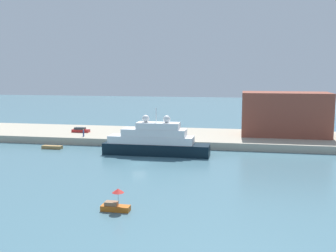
{
  "coord_description": "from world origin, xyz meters",
  "views": [
    {
      "loc": [
        19.85,
        -74.43,
        17.92
      ],
      "look_at": [
        4.61,
        6.0,
        6.66
      ],
      "focal_mm": 43.18,
      "sensor_mm": 36.0,
      "label": 1
    }
  ],
  "objects_px": {
    "parked_car": "(81,130)",
    "mooring_bollard": "(161,139)",
    "person_figure": "(84,133)",
    "large_yacht": "(155,142)",
    "harbor_building": "(285,114)",
    "work_barge": "(52,147)",
    "small_motorboat": "(116,203)"
  },
  "relations": [
    {
      "from": "small_motorboat",
      "to": "work_barge",
      "type": "height_order",
      "value": "small_motorboat"
    },
    {
      "from": "large_yacht",
      "to": "harbor_building",
      "type": "relative_size",
      "value": 1.07
    },
    {
      "from": "small_motorboat",
      "to": "work_barge",
      "type": "relative_size",
      "value": 0.8
    },
    {
      "from": "small_motorboat",
      "to": "parked_car",
      "type": "height_order",
      "value": "parked_car"
    },
    {
      "from": "large_yacht",
      "to": "mooring_bollard",
      "type": "distance_m",
      "value": 8.51
    },
    {
      "from": "parked_car",
      "to": "person_figure",
      "type": "height_order",
      "value": "person_figure"
    },
    {
      "from": "large_yacht",
      "to": "parked_car",
      "type": "xyz_separation_m",
      "value": [
        -23.79,
        16.36,
        -0.53
      ]
    },
    {
      "from": "work_barge",
      "to": "mooring_bollard",
      "type": "bearing_deg",
      "value": 14.84
    },
    {
      "from": "large_yacht",
      "to": "work_barge",
      "type": "distance_m",
      "value": 24.98
    },
    {
      "from": "person_figure",
      "to": "parked_car",
      "type": "bearing_deg",
      "value": 118.27
    },
    {
      "from": "harbor_building",
      "to": "small_motorboat",
      "type": "bearing_deg",
      "value": -114.9
    },
    {
      "from": "person_figure",
      "to": "large_yacht",
      "type": "bearing_deg",
      "value": -25.73
    },
    {
      "from": "work_barge",
      "to": "mooring_bollard",
      "type": "xyz_separation_m",
      "value": [
        24.34,
        6.45,
        1.71
      ]
    },
    {
      "from": "parked_car",
      "to": "harbor_building",
      "type": "bearing_deg",
      "value": 4.92
    },
    {
      "from": "small_motorboat",
      "to": "mooring_bollard",
      "type": "distance_m",
      "value": 43.84
    },
    {
      "from": "work_barge",
      "to": "small_motorboat",
      "type": "bearing_deg",
      "value": -53.61
    },
    {
      "from": "harbor_building",
      "to": "parked_car",
      "type": "xyz_separation_m",
      "value": [
        -52.53,
        -4.52,
        -4.87
      ]
    },
    {
      "from": "large_yacht",
      "to": "person_figure",
      "type": "relative_size",
      "value": 12.65
    },
    {
      "from": "person_figure",
      "to": "mooring_bollard",
      "type": "bearing_deg",
      "value": -3.72
    },
    {
      "from": "work_barge",
      "to": "person_figure",
      "type": "xyz_separation_m",
      "value": [
        4.55,
        7.73,
        2.21
      ]
    },
    {
      "from": "large_yacht",
      "to": "mooring_bollard",
      "type": "height_order",
      "value": "large_yacht"
    },
    {
      "from": "small_motorboat",
      "to": "parked_car",
      "type": "bearing_deg",
      "value": 117.15
    },
    {
      "from": "parked_car",
      "to": "mooring_bollard",
      "type": "xyz_separation_m",
      "value": [
        23.34,
        -7.9,
        -0.21
      ]
    },
    {
      "from": "small_motorboat",
      "to": "person_figure",
      "type": "xyz_separation_m",
      "value": [
        -22.91,
        45.0,
        1.59
      ]
    },
    {
      "from": "small_motorboat",
      "to": "work_barge",
      "type": "bearing_deg",
      "value": 126.39
    },
    {
      "from": "mooring_bollard",
      "to": "parked_car",
      "type": "bearing_deg",
      "value": 161.31
    },
    {
      "from": "large_yacht",
      "to": "harbor_building",
      "type": "height_order",
      "value": "harbor_building"
    },
    {
      "from": "work_barge",
      "to": "person_figure",
      "type": "distance_m",
      "value": 9.24
    },
    {
      "from": "small_motorboat",
      "to": "mooring_bollard",
      "type": "height_order",
      "value": "small_motorboat"
    },
    {
      "from": "harbor_building",
      "to": "work_barge",
      "type": "bearing_deg",
      "value": -160.59
    },
    {
      "from": "small_motorboat",
      "to": "harbor_building",
      "type": "distance_m",
      "value": 62.2
    },
    {
      "from": "large_yacht",
      "to": "small_motorboat",
      "type": "relative_size",
      "value": 6.11
    }
  ]
}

